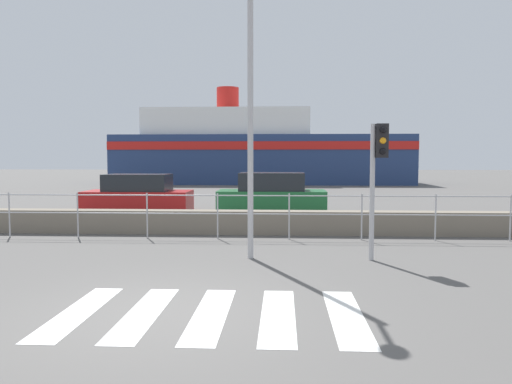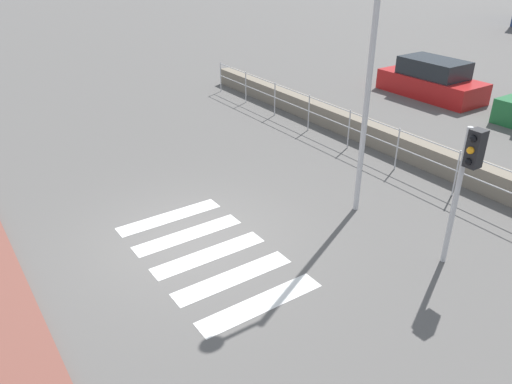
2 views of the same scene
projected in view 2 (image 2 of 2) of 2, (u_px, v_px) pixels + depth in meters
The scene contains 7 objects.
ground_plane at pixel (192, 239), 10.45m from camera, with size 160.00×160.00×0.00m, color #565451.
crosswalk at pixel (209, 255), 9.92m from camera, with size 4.05×2.40×0.01m.
seawall at pixel (417, 151), 13.84m from camera, with size 20.40×0.55×0.64m.
harbor_fence at pixel (398, 143), 13.19m from camera, with size 18.40×0.04×1.18m.
traffic_light_far at pixel (467, 168), 8.72m from camera, with size 0.34×0.32×2.76m.
streetlamp at pixel (363, 54), 9.81m from camera, with size 0.32×1.30×5.71m.
parked_car_red at pixel (432, 81), 19.41m from camera, with size 4.09×1.72×1.45m.
Camera 2 is at (8.04, -3.88, 5.67)m, focal length 35.00 mm.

